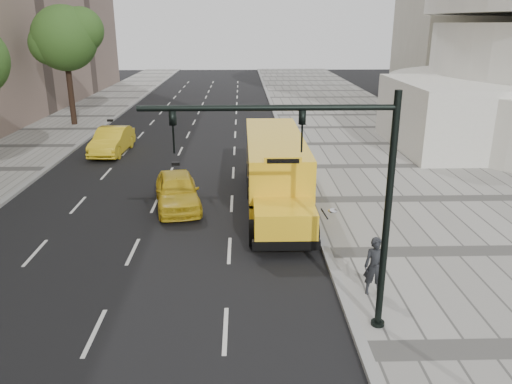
{
  "coord_description": "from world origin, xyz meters",
  "views": [
    {
      "loc": [
        2.99,
        -21.55,
        7.84
      ],
      "look_at": [
        3.5,
        -4.0,
        1.9
      ],
      "focal_mm": 35.0,
      "sensor_mm": 36.0,
      "label": 1
    }
  ],
  "objects_px": {
    "tree_c": "(66,38)",
    "traffic_signal": "(333,186)",
    "pedestrian": "(375,266)",
    "school_bus": "(275,164)",
    "taxi_near": "(177,191)",
    "taxi_far": "(112,141)"
  },
  "relations": [
    {
      "from": "tree_c",
      "to": "traffic_signal",
      "type": "height_order",
      "value": "tree_c"
    },
    {
      "from": "tree_c",
      "to": "pedestrian",
      "type": "relative_size",
      "value": 5.13
    },
    {
      "from": "traffic_signal",
      "to": "tree_c",
      "type": "bearing_deg",
      "value": 118.47
    },
    {
      "from": "tree_c",
      "to": "pedestrian",
      "type": "distance_m",
      "value": 32.69
    },
    {
      "from": "tree_c",
      "to": "school_bus",
      "type": "relative_size",
      "value": 0.8
    },
    {
      "from": "taxi_near",
      "to": "traffic_signal",
      "type": "bearing_deg",
      "value": -72.9
    },
    {
      "from": "school_bus",
      "to": "taxi_near",
      "type": "relative_size",
      "value": 2.51
    },
    {
      "from": "tree_c",
      "to": "traffic_signal",
      "type": "relative_size",
      "value": 1.44
    },
    {
      "from": "school_bus",
      "to": "traffic_signal",
      "type": "height_order",
      "value": "traffic_signal"
    },
    {
      "from": "traffic_signal",
      "to": "pedestrian",
      "type": "bearing_deg",
      "value": 43.94
    },
    {
      "from": "school_bus",
      "to": "traffic_signal",
      "type": "relative_size",
      "value": 1.81
    },
    {
      "from": "school_bus",
      "to": "pedestrian",
      "type": "distance_m",
      "value": 9.09
    },
    {
      "from": "school_bus",
      "to": "traffic_signal",
      "type": "distance_m",
      "value": 10.66
    },
    {
      "from": "taxi_near",
      "to": "traffic_signal",
      "type": "relative_size",
      "value": 0.72
    },
    {
      "from": "taxi_near",
      "to": "pedestrian",
      "type": "relative_size",
      "value": 2.56
    },
    {
      "from": "taxi_near",
      "to": "taxi_far",
      "type": "distance_m",
      "value": 11.29
    },
    {
      "from": "taxi_far",
      "to": "tree_c",
      "type": "bearing_deg",
      "value": 122.28
    },
    {
      "from": "pedestrian",
      "to": "tree_c",
      "type": "bearing_deg",
      "value": 133.68
    },
    {
      "from": "tree_c",
      "to": "taxi_near",
      "type": "xyz_separation_m",
      "value": [
        10.5,
        -19.11,
        -6.03
      ]
    },
    {
      "from": "taxi_far",
      "to": "traffic_signal",
      "type": "xyz_separation_m",
      "value": [
        10.41,
        -19.62,
        3.27
      ]
    },
    {
      "from": "tree_c",
      "to": "taxi_near",
      "type": "bearing_deg",
      "value": -61.22
    },
    {
      "from": "school_bus",
      "to": "pedestrian",
      "type": "xyz_separation_m",
      "value": [
        2.39,
        -8.75,
        -0.71
      ]
    }
  ]
}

